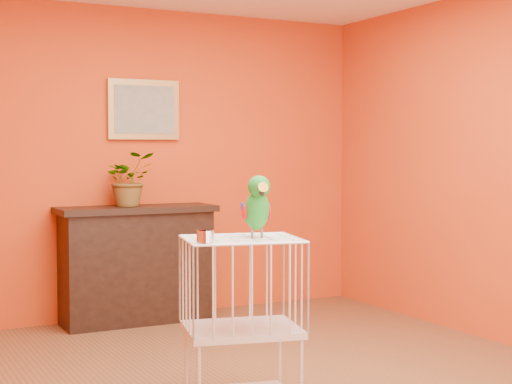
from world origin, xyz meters
TOP-DOWN VIEW (x-y plane):
  - room_shell at (0.00, 0.00)m, footprint 4.50×4.50m
  - console_cabinet at (-0.14, 2.03)m, footprint 1.29×0.46m
  - potted_plant at (-0.19, 2.02)m, footprint 0.41×0.45m
  - framed_picture at (0.00, 2.22)m, footprint 0.62×0.04m
  - birdcage at (-0.33, -0.31)m, footprint 0.69×0.59m
  - feed_cup at (-0.60, -0.45)m, footprint 0.09×0.09m
  - parrot at (-0.25, -0.34)m, footprint 0.17×0.31m

SIDE VIEW (x-z plane):
  - console_cabinet at x=-0.14m, z-range 0.00..0.96m
  - birdcage at x=-0.33m, z-range 0.02..0.95m
  - feed_cup at x=-0.60m, z-range 0.94..1.00m
  - parrot at x=-0.25m, z-range 0.94..1.28m
  - potted_plant at x=-0.19m, z-range 0.95..1.30m
  - room_shell at x=0.00m, z-range -0.67..3.83m
  - framed_picture at x=0.00m, z-range 1.50..2.00m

